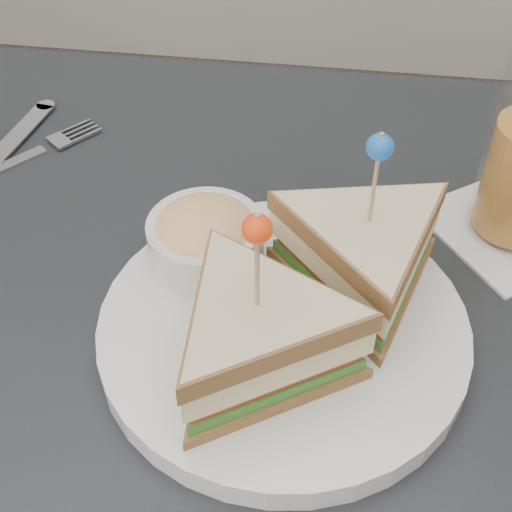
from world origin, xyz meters
name	(u,v)px	position (x,y,z in m)	size (l,w,h in m)	color
table	(244,361)	(0.00, 0.00, 0.67)	(0.80, 0.80, 0.75)	black
plate_meal	(295,296)	(0.05, -0.03, 0.80)	(0.33, 0.32, 0.17)	silver
cutlery_fork	(28,156)	(-0.25, 0.17, 0.75)	(0.13, 0.16, 0.01)	silver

